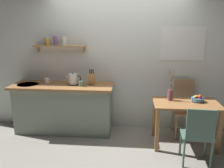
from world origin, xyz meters
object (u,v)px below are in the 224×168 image
Objects in this scene: coffee_mug_by_sink at (47,81)px; dining_chair_near at (198,133)px; knife_block at (92,79)px; dining_table at (186,110)px; electric_kettle at (73,79)px; fruit_bowl at (198,99)px; dining_chair_far at (184,105)px; coffee_mug_spare at (81,84)px; twig_vase at (170,94)px.

dining_chair_near is at bearing -21.16° from coffee_mug_by_sink.
dining_chair_near is 1.96m from knife_block.
electric_kettle is at bearing 170.42° from dining_table.
knife_block is (-1.64, 0.94, 0.52)m from dining_chair_near.
fruit_bowl is 0.76× the size of electric_kettle.
dining_table is 1.68m from knife_block.
knife_block is 2.26× the size of coffee_mug_by_sink.
dining_chair_near is at bearing -101.91° from fruit_bowl.
dining_chair_far reaches higher than dining_chair_near.
electric_kettle is (-1.98, 0.92, 0.51)m from dining_chair_near.
dining_chair_near is 1.02m from dining_chair_far.
dining_table is 1.99m from electric_kettle.
coffee_mug_spare is (-1.83, -0.19, 0.40)m from dining_chair_far.
dining_chair_near is 1.66× the size of twig_vase.
dining_table is at bearing -19.79° from twig_vase.
knife_block is (0.33, 0.02, 0.01)m from electric_kettle.
coffee_mug_by_sink is 0.69m from coffee_mug_spare.
coffee_mug_by_sink is at bearing 178.65° from knife_block.
dining_chair_far is 3.45× the size of knife_block.
dining_chair_near is 6.87× the size of coffee_mug_by_sink.
dining_chair_near reaches higher than dining_table.
dining_chair_far is at bearing 2.69° from electric_kettle.
twig_vase is at bearing -5.38° from coffee_mug_spare.
dining_chair_far reaches higher than dining_table.
knife_block is (-1.35, 0.26, 0.18)m from twig_vase.
dining_chair_near is at bearing -24.52° from coffee_mug_spare.
twig_vase reaches higher than dining_chair_far.
dining_table is at bearing 94.94° from dining_chair_near.
twig_vase is 1.53m from coffee_mug_spare.
fruit_bowl is at bearing -5.17° from coffee_mug_spare.
knife_block is at bearing 33.99° from coffee_mug_spare.
coffee_mug_by_sink is (-2.49, 0.96, 0.46)m from dining_chair_near.
dining_chair_near is 2.24m from electric_kettle.
electric_kettle is (-1.93, 0.33, 0.39)m from dining_table.
electric_kettle is at bearing -177.31° from dining_chair_far.
coffee_mug_spare is at bearing 174.62° from twig_vase.
twig_vase is at bearing 175.57° from fruit_bowl.
dining_table is at bearing -163.91° from fruit_bowl.
electric_kettle reaches higher than dining_chair_far.
fruit_bowl is at bearing 78.09° from dining_chair_near.
knife_block is 0.85m from coffee_mug_by_sink.
fruit_bowl is 2.65m from coffee_mug_by_sink.
knife_block reaches higher than dining_chair_near.
dining_table is 0.34m from twig_vase.
dining_chair_far is at bearing 108.49° from fruit_bowl.
coffee_mug_by_sink is at bearing 175.38° from electric_kettle.
coffee_mug_by_sink is at bearing 172.76° from twig_vase.
dining_chair_near is 2.05m from coffee_mug_spare.
coffee_mug_spare is (-0.17, -0.12, -0.06)m from knife_block.
fruit_bowl is at bearing -6.78° from coffee_mug_by_sink.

